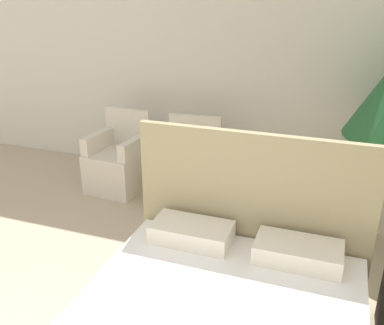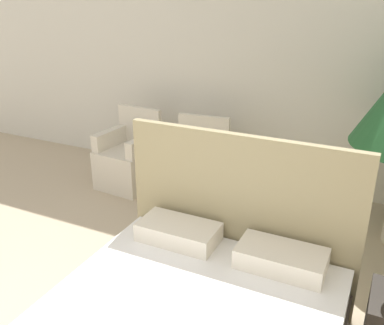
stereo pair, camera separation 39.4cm
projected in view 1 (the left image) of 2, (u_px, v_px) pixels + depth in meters
name	position (u px, v px, depth m)	size (l,w,h in m)	color
wall_back	(232.00, 59.00, 4.93)	(10.00, 0.06, 2.90)	silver
armchair_near_window_left	(118.00, 164.00, 4.99)	(0.63, 0.65, 0.91)	beige
armchair_near_window_right	(190.00, 175.00, 4.71)	(0.64, 0.66, 0.91)	beige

